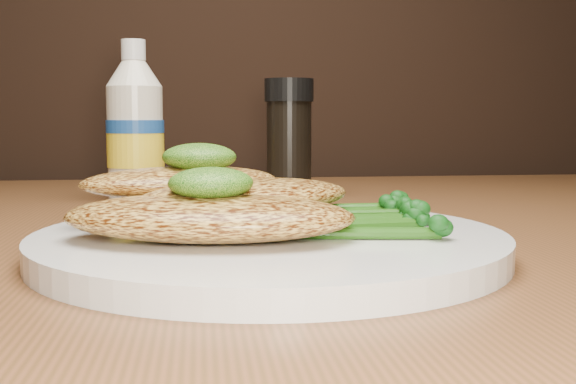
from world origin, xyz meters
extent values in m
cylinder|color=white|center=(0.06, 0.89, 0.76)|extent=(0.29, 0.29, 0.02)
ellipsoid|color=gold|center=(0.03, 0.86, 0.78)|extent=(0.18, 0.12, 0.03)
ellipsoid|color=gold|center=(0.05, 0.90, 0.79)|extent=(0.17, 0.14, 0.02)
ellipsoid|color=gold|center=(0.01, 0.93, 0.79)|extent=(0.15, 0.11, 0.02)
ellipsoid|color=#093407|center=(0.03, 0.86, 0.80)|extent=(0.06, 0.06, 0.02)
ellipsoid|color=#093407|center=(0.02, 0.93, 0.81)|extent=(0.06, 0.06, 0.02)
camera|label=1|loc=(0.02, 0.47, 0.83)|focal=43.12mm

